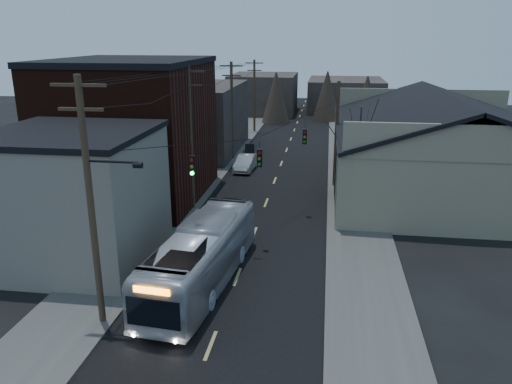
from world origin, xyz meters
TOP-DOWN VIEW (x-y plane):
  - ground at (0.00, 0.00)m, footprint 160.00×160.00m
  - road_surface at (0.00, 30.00)m, footprint 9.00×110.00m
  - sidewalk_left at (-6.50, 30.00)m, footprint 4.00×110.00m
  - sidewalk_right at (6.50, 30.00)m, footprint 4.00×110.00m
  - building_clapboard at (-9.00, 9.00)m, footprint 8.00×8.00m
  - building_brick at (-10.00, 20.00)m, footprint 10.00×12.00m
  - building_left_far at (-9.50, 36.00)m, footprint 9.00×14.00m
  - warehouse at (13.00, 25.00)m, footprint 16.16×20.60m
  - building_far_left at (-6.00, 65.00)m, footprint 10.00×12.00m
  - building_far_right at (7.00, 70.00)m, footprint 12.00×14.00m
  - bare_tree at (6.50, 20.00)m, footprint 0.40×0.40m
  - utility_lines at (-3.11, 24.14)m, footprint 11.24×45.28m
  - bus at (-1.57, 6.93)m, footprint 3.69×11.30m
  - parked_car at (-3.00, 29.01)m, footprint 1.76×4.40m

SIDE VIEW (x-z plane):
  - ground at x=0.00m, z-range 0.00..0.00m
  - road_surface at x=0.00m, z-range 0.00..0.02m
  - sidewalk_left at x=-6.50m, z-range 0.00..0.12m
  - sidewalk_right at x=6.50m, z-range 0.00..0.12m
  - parked_car at x=-3.00m, z-range 0.00..1.42m
  - bus at x=-1.57m, z-range 0.00..3.09m
  - building_far_right at x=7.00m, z-range 0.00..5.00m
  - warehouse at x=13.00m, z-range -1.17..6.56m
  - building_far_left at x=-6.00m, z-range 0.00..6.00m
  - building_clapboard at x=-9.00m, z-range 0.00..7.00m
  - building_left_far at x=-9.50m, z-range 0.00..7.00m
  - bare_tree at x=6.50m, z-range 0.00..7.20m
  - utility_lines at x=-3.11m, z-range -0.30..10.20m
  - building_brick at x=-10.00m, z-range 0.00..10.00m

